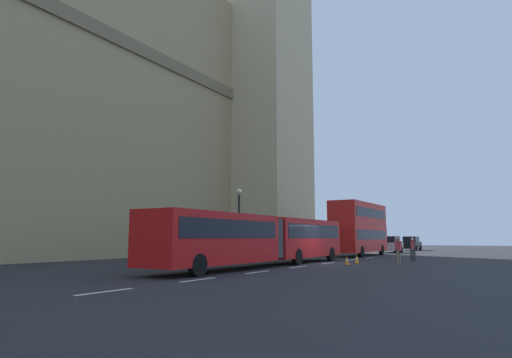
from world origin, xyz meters
The scene contains 11 objects.
ground_plane centered at (0.00, 0.00, 0.00)m, with size 160.00×160.00×0.00m, color #262628.
lane_centre_marking centered at (-3.65, 0.00, 0.01)m, with size 29.80×0.16×0.01m.
articulated_bus centered at (-4.21, 1.99, 1.75)m, with size 18.72×2.54×2.90m.
double_decker_bus centered at (13.76, 2.00, 2.71)m, with size 9.95×2.54×4.90m.
sedan_lead centered at (24.09, 1.77, 0.91)m, with size 4.40×1.86×1.85m.
sedan_trailing centered at (35.07, 1.79, 0.91)m, with size 4.40×1.86×1.85m.
traffic_cone_west centered at (-0.71, -1.88, 0.28)m, with size 0.36×0.36×0.58m.
traffic_cone_middle centered at (1.20, -1.87, 0.28)m, with size 0.36×0.36×0.58m.
street_lamp centered at (-0.07, 6.50, 3.06)m, with size 0.44×0.44×5.27m.
pedestrian_near_cones centered at (2.51, -4.22, 0.91)m, with size 0.35×0.45×1.69m.
pedestrian_by_kerb centered at (6.86, -4.22, 0.91)m, with size 0.45×0.35×1.69m.
Camera 1 is at (-27.02, -11.31, 1.67)m, focal length 30.89 mm.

